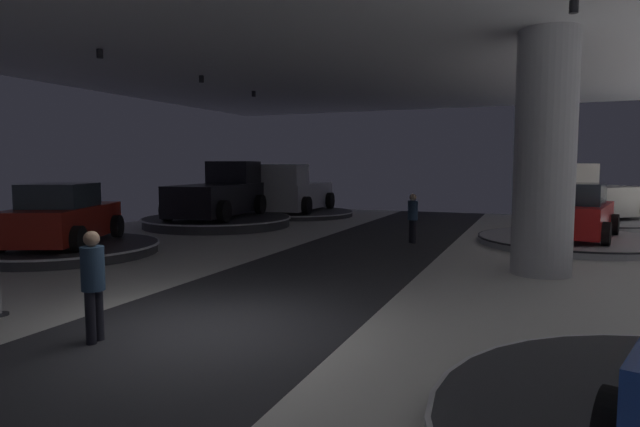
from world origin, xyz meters
name	(u,v)px	position (x,y,z in m)	size (l,w,h in m)	color
ground	(202,331)	(0.00, 0.00, -0.02)	(24.00, 44.00, 0.06)	silver
column_right	(545,154)	(4.79, 6.49, 2.75)	(1.33, 1.33, 5.50)	#ADADB2
display_platform_mid_left	(64,248)	(-7.63, 4.34, 0.16)	(5.17, 5.17, 0.29)	#333338
display_car_mid_left	(62,217)	(-7.62, 4.31, 1.06)	(3.47, 4.57, 1.71)	maroon
display_platform_deep_right	(592,222)	(6.79, 17.87, 0.15)	(5.68, 5.68, 0.27)	#B7B7BC
pickup_truck_deep_right	(587,197)	(6.57, 17.64, 1.21)	(5.20, 5.26, 2.30)	silver
display_platform_far_right	(574,241)	(5.79, 11.72, 0.14)	(5.84, 5.84, 0.24)	#B7B7BC
display_car_far_right	(575,213)	(5.79, 11.69, 1.01)	(2.85, 4.47, 1.71)	red
display_platform_far_left	(217,221)	(-7.51, 11.89, 0.21)	(6.05, 6.05, 0.38)	#333338
pickup_truck_far_left	(220,194)	(-7.55, 12.21, 1.31)	(3.20, 5.53, 2.30)	black
display_platform_deep_left	(297,213)	(-6.41, 17.32, 0.14)	(5.68, 5.68, 0.24)	#333338
pickup_truck_deep_left	(294,192)	(-6.39, 17.00, 1.18)	(2.97, 5.45, 2.30)	silver
visitor_walking_near	(413,215)	(0.99, 10.19, 0.91)	(0.32, 0.32, 1.59)	black
visitor_walking_far	(93,279)	(-1.06, -1.06, 0.91)	(0.32, 0.32, 1.59)	black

